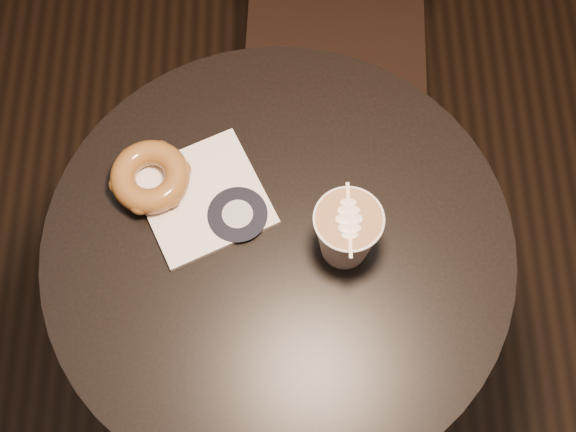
{
  "coord_description": "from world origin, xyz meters",
  "views": [
    {
      "loc": [
        0.01,
        -0.43,
        1.85
      ],
      "look_at": [
        0.01,
        0.03,
        0.79
      ],
      "focal_mm": 50.0,
      "sensor_mm": 36.0,
      "label": 1
    }
  ],
  "objects_px": {
    "doughnut": "(150,177)",
    "pastry_bag": "(203,197)",
    "latte_cup": "(346,234)",
    "cafe_table": "(279,287)"
  },
  "relations": [
    {
      "from": "cafe_table",
      "to": "doughnut",
      "type": "xyz_separation_m",
      "value": [
        -0.19,
        0.1,
        0.23
      ]
    },
    {
      "from": "pastry_bag",
      "to": "latte_cup",
      "type": "distance_m",
      "value": 0.23
    },
    {
      "from": "doughnut",
      "to": "pastry_bag",
      "type": "bearing_deg",
      "value": -17.35
    },
    {
      "from": "pastry_bag",
      "to": "doughnut",
      "type": "xyz_separation_m",
      "value": [
        -0.08,
        0.02,
        0.02
      ]
    },
    {
      "from": "latte_cup",
      "to": "doughnut",
      "type": "bearing_deg",
      "value": 159.72
    },
    {
      "from": "doughnut",
      "to": "latte_cup",
      "type": "relative_size",
      "value": 1.1
    },
    {
      "from": "cafe_table",
      "to": "pastry_bag",
      "type": "xyz_separation_m",
      "value": [
        -0.11,
        0.08,
        0.2
      ]
    },
    {
      "from": "cafe_table",
      "to": "pastry_bag",
      "type": "height_order",
      "value": "pastry_bag"
    },
    {
      "from": "doughnut",
      "to": "latte_cup",
      "type": "bearing_deg",
      "value": -20.28
    },
    {
      "from": "pastry_bag",
      "to": "latte_cup",
      "type": "xyz_separation_m",
      "value": [
        0.21,
        -0.08,
        0.05
      ]
    }
  ]
}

